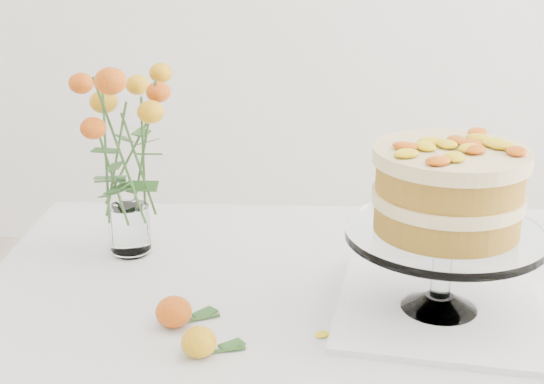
# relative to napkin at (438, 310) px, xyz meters

# --- Properties ---
(table) EXTENTS (1.43, 0.93, 0.76)m
(table) POSITION_rel_napkin_xyz_m (-0.07, 0.02, -0.09)
(table) COLOR tan
(table) RESTS_ON ground
(napkin) EXTENTS (0.37, 0.37, 0.01)m
(napkin) POSITION_rel_napkin_xyz_m (0.00, 0.00, 0.00)
(napkin) COLOR white
(napkin) RESTS_ON table
(cake_stand) EXTENTS (0.31, 0.31, 0.28)m
(cake_stand) POSITION_rel_napkin_xyz_m (0.00, 0.00, 0.19)
(cake_stand) COLOR white
(cake_stand) RESTS_ON napkin
(rose_vase) EXTENTS (0.29, 0.29, 0.38)m
(rose_vase) POSITION_rel_napkin_xyz_m (-0.54, 0.21, 0.22)
(rose_vase) COLOR white
(rose_vase) RESTS_ON table
(loose_rose_near) EXTENTS (0.09, 0.05, 0.04)m
(loose_rose_near) POSITION_rel_napkin_xyz_m (-0.37, -0.14, 0.02)
(loose_rose_near) COLOR yellow
(loose_rose_near) RESTS_ON table
(loose_rose_far) EXTENTS (0.10, 0.06, 0.05)m
(loose_rose_far) POSITION_rel_napkin_xyz_m (-0.42, -0.06, 0.02)
(loose_rose_far) COLOR red
(loose_rose_far) RESTS_ON table
(stray_petal_a) EXTENTS (0.03, 0.02, 0.00)m
(stray_petal_a) POSITION_rel_napkin_xyz_m (-0.19, -0.08, -0.00)
(stray_petal_a) COLOR yellow
(stray_petal_a) RESTS_ON table
(stray_petal_b) EXTENTS (0.03, 0.02, 0.00)m
(stray_petal_b) POSITION_rel_napkin_xyz_m (-0.09, -0.12, -0.00)
(stray_petal_b) COLOR yellow
(stray_petal_b) RESTS_ON table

